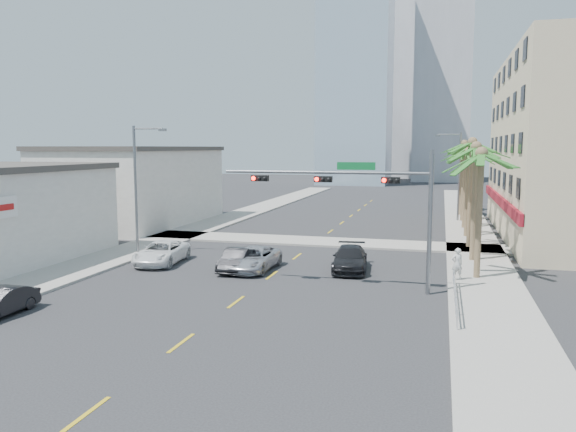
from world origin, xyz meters
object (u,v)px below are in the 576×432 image
object	(u,v)px
car_parked_mid	(1,302)
car_lane_center	(253,259)
car_lane_left	(237,260)
car_lane_right	(350,259)
traffic_signal_mast	(367,195)
car_parked_far	(162,253)
pedestrian	(457,264)

from	to	relation	value
car_parked_mid	car_lane_center	distance (m)	14.29
car_lane_left	car_lane_right	xyz separation A→B (m)	(6.69, 1.92, 0.05)
car_lane_center	car_lane_right	distance (m)	5.93
traffic_signal_mast	car_lane_center	xyz separation A→B (m)	(-7.28, 3.09, -4.36)
car_parked_mid	traffic_signal_mast	bearing A→B (deg)	29.83
traffic_signal_mast	car_lane_right	distance (m)	6.52
car_parked_far	car_lane_left	bearing A→B (deg)	-12.87
traffic_signal_mast	car_parked_far	world-z (taller)	traffic_signal_mast
car_lane_left	car_parked_far	bearing A→B (deg)	168.83
car_parked_far	car_lane_left	distance (m)	5.48
car_lane_center	pedestrian	bearing A→B (deg)	2.26
car_parked_mid	car_lane_left	xyz separation A→B (m)	(6.94, 11.52, 0.06)
traffic_signal_mast	car_parked_far	bearing A→B (deg)	166.06
car_lane_center	car_parked_mid	bearing A→B (deg)	-121.65
car_parked_mid	pedestrian	size ratio (longest dim) A/B	2.09
car_lane_right	car_lane_left	bearing A→B (deg)	-170.36
car_parked_mid	car_lane_left	bearing A→B (deg)	58.62
car_parked_far	pedestrian	distance (m)	18.39
car_parked_far	car_lane_right	size ratio (longest dim) A/B	1.04
car_lane_right	car_parked_mid	bearing A→B (deg)	-141.78
car_parked_mid	car_lane_right	world-z (taller)	car_lane_right
car_lane_left	car_lane_center	world-z (taller)	car_lane_center
pedestrian	car_lane_right	bearing A→B (deg)	-36.32
traffic_signal_mast	pedestrian	distance (m)	6.95
traffic_signal_mast	car_parked_mid	world-z (taller)	traffic_signal_mast
traffic_signal_mast	pedestrian	bearing A→B (deg)	33.91
car_lane_center	car_lane_right	xyz separation A→B (m)	(5.73, 1.53, 0.02)
car_lane_right	pedestrian	distance (m)	6.44
car_parked_far	car_lane_right	bearing A→B (deg)	0.15
traffic_signal_mast	car_lane_left	distance (m)	9.72
car_parked_mid	pedestrian	world-z (taller)	pedestrian
car_lane_center	car_lane_right	world-z (taller)	car_lane_right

